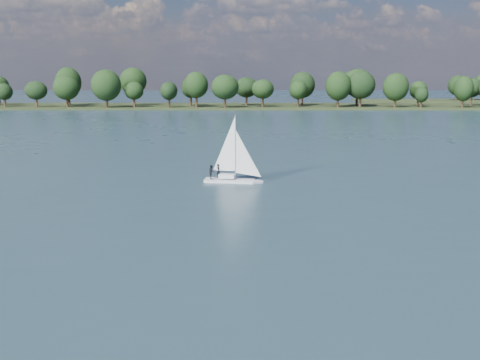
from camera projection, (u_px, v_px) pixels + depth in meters
The scene contains 4 objects.
ground at pixel (279, 138), 115.44m from camera, with size 700.00×700.00×0.00m, color #233342.
far_shore at pixel (262, 107), 225.30m from camera, with size 660.00×40.00×1.50m, color black.
sailboat at pixel (230, 163), 68.16m from camera, with size 7.08×2.89×9.04m.
treeline at pixel (267, 88), 220.18m from camera, with size 562.74×74.01×18.76m.
Camera 1 is at (-7.66, -15.04, 13.65)m, focal length 40.00 mm.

